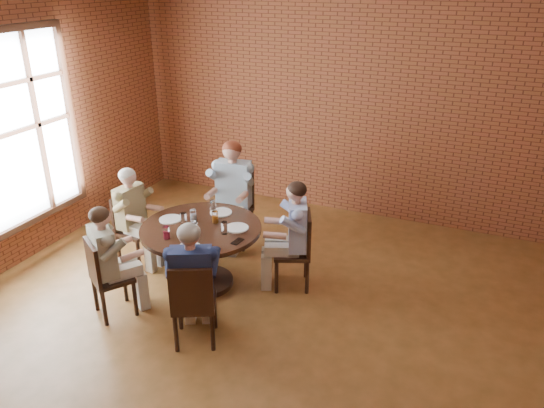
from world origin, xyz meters
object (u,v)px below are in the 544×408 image
at_px(dining_table, 202,244).
at_px(chair_b, 235,204).
at_px(diner_b, 232,194).
at_px(chair_d, 105,275).
at_px(diner_a, 292,236).
at_px(diner_d, 110,262).
at_px(diner_e, 193,284).
at_px(chair_c, 131,226).
at_px(diner_c, 134,218).
at_px(chair_e, 193,302).
at_px(chair_a, 299,247).
at_px(smartphone, 237,241).

relative_size(dining_table, chair_b, 1.39).
height_order(diner_b, chair_d, diner_b).
xyz_separation_m(diner_a, chair_b, (-1.12, 0.77, -0.12)).
height_order(diner_d, diner_e, diner_e).
bearing_deg(dining_table, chair_c, 173.62).
relative_size(diner_a, chair_c, 1.45).
xyz_separation_m(diner_b, diner_d, (-0.42, -1.93, -0.08)).
height_order(diner_c, chair_e, diner_c).
height_order(diner_b, diner_d, diner_b).
distance_m(chair_a, diner_b, 1.36).
distance_m(dining_table, smartphone, 0.61).
relative_size(dining_table, diner_e, 1.05).
bearing_deg(chair_a, chair_b, -144.11).
bearing_deg(diner_b, chair_d, -111.39).
bearing_deg(diner_e, diner_c, -61.28).
bearing_deg(diner_d, chair_e, -152.81).
bearing_deg(chair_c, diner_a, -76.08).
relative_size(chair_a, chair_d, 1.03).
height_order(dining_table, smartphone, smartphone).
height_order(chair_d, chair_e, chair_e).
relative_size(chair_a, diner_d, 0.73).
bearing_deg(chair_a, chair_c, -104.18).
height_order(chair_a, diner_c, diner_c).
distance_m(dining_table, diner_b, 1.09).
height_order(chair_a, smartphone, chair_a).
bearing_deg(diner_e, diner_d, -28.60).
xyz_separation_m(chair_b, diner_b, (0.01, -0.09, 0.18)).
distance_m(diner_b, diner_c, 1.28).
relative_size(diner_e, smartphone, 8.45).
relative_size(dining_table, smartphone, 8.86).
height_order(chair_b, diner_d, diner_d).
height_order(diner_e, smartphone, diner_e).
distance_m(chair_a, chair_d, 2.13).
distance_m(diner_c, smartphone, 1.57).
relative_size(dining_table, diner_b, 0.97).
xyz_separation_m(chair_a, diner_a, (-0.07, -0.03, 0.15)).
distance_m(diner_a, smartphone, 0.69).
xyz_separation_m(chair_a, diner_e, (-0.58, -1.33, 0.15)).
xyz_separation_m(dining_table, smartphone, (0.54, -0.16, 0.23)).
bearing_deg(chair_d, diner_b, -69.42).
relative_size(diner_b, chair_c, 1.58).
bearing_deg(diner_a, diner_d, -72.82).
bearing_deg(dining_table, diner_e, -64.05).
bearing_deg(diner_b, dining_table, -90.00).
height_order(chair_c, smartphone, chair_c).
height_order(dining_table, diner_a, diner_a).
bearing_deg(diner_c, diner_e, -118.95).
distance_m(dining_table, chair_b, 1.17).
bearing_deg(diner_b, diner_e, -81.43).
xyz_separation_m(chair_b, smartphone, (0.71, -1.32, 0.23)).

